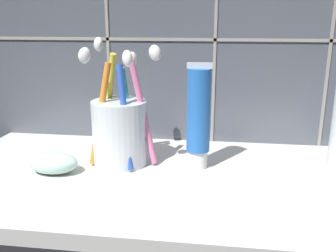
# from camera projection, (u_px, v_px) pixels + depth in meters

# --- Properties ---
(sink_counter) EXTENTS (0.73, 0.32, 0.02)m
(sink_counter) POSITION_uv_depth(u_px,v_px,m) (196.00, 183.00, 0.52)
(sink_counter) COLOR silver
(sink_counter) RESTS_ON ground
(tile_wall_backsplash) EXTENTS (0.83, 0.02, 0.52)m
(tile_wall_backsplash) POSITION_uv_depth(u_px,v_px,m) (205.00, 0.00, 0.61)
(tile_wall_backsplash) COLOR #4C515B
(tile_wall_backsplash) RESTS_ON ground
(toothbrush_cup) EXTENTS (0.12, 0.11, 0.19)m
(toothbrush_cup) POSITION_uv_depth(u_px,v_px,m) (120.00, 128.00, 0.55)
(toothbrush_cup) COLOR silver
(toothbrush_cup) RESTS_ON sink_counter
(toothpaste_tube) EXTENTS (0.04, 0.03, 0.15)m
(toothpaste_tube) POSITION_uv_depth(u_px,v_px,m) (196.00, 117.00, 0.53)
(toothpaste_tube) COLOR white
(toothpaste_tube) RESTS_ON sink_counter
(soap_bar) EXTENTS (0.07, 0.05, 0.03)m
(soap_bar) POSITION_uv_depth(u_px,v_px,m) (53.00, 163.00, 0.53)
(soap_bar) COLOR silver
(soap_bar) RESTS_ON sink_counter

